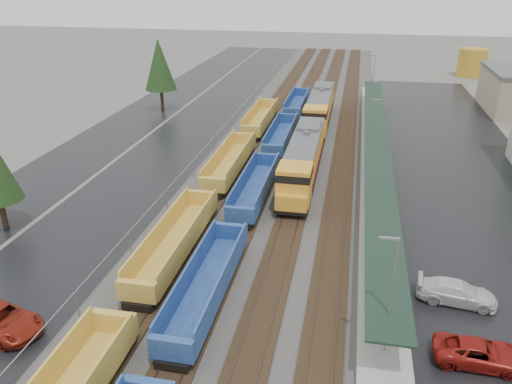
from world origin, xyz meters
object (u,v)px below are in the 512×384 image
Objects in this scene: locomotive_lead at (303,160)px; storage_tank at (472,63)px; well_string_blue at (236,227)px; parked_car_east_c at (457,293)px; parked_car_west_c at (0,319)px; parked_car_east_b at (479,353)px; locomotive_trail at (319,109)px; well_string_yellow at (176,241)px.

storage_tank is (27.91, 62.96, 0.39)m from locomotive_lead.
well_string_blue reaches higher than parked_car_east_c.
storage_tank reaches higher than parked_car_west_c.
parked_car_east_b is at bearing -170.58° from parked_car_east_c.
locomotive_lead and locomotive_trail have the same top height.
well_string_blue is (4.00, 3.24, -0.03)m from well_string_yellow.
parked_car_east_b is at bearing -74.30° from locomotive_trail.
storage_tank is at bearing 67.29° from well_string_blue.
storage_tank is at bearing -4.29° from parked_car_east_c.
well_string_blue is at bearing -106.76° from locomotive_lead.
well_string_yellow is at bearing -102.04° from locomotive_trail.
storage_tank reaches higher than locomotive_lead.
locomotive_trail is at bearing 83.34° from well_string_blue.
locomotive_lead is 21.00m from locomotive_trail.
locomotive_trail is 4.00× the size of parked_car_east_b.
well_string_blue is at bearing -96.66° from locomotive_trail.
well_string_blue is (-4.00, -34.28, -1.27)m from locomotive_trail.
locomotive_trail reaches higher than well_string_blue.
locomotive_trail is at bearing 77.96° from well_string_yellow.
parked_car_west_c is (-43.51, -90.11, -2.01)m from storage_tank.
well_string_yellow is (-8.00, -16.52, -1.24)m from locomotive_lead.
locomotive_trail reaches higher than parked_car_east_b.
locomotive_lead is 18.40m from well_string_yellow.
locomotive_lead reaches higher than well_string_blue.
parked_car_east_c is at bearing -56.22° from locomotive_lead.
parked_car_east_c is at bearing -5.85° from well_string_yellow.
storage_tank is 1.12× the size of parked_car_east_b.
parked_car_west_c is 1.14× the size of parked_car_east_c.
storage_tank is at bearing 65.68° from well_string_yellow.
locomotive_lead is 31.35m from parked_car_west_c.
locomotive_trail is at bearing 90.00° from locomotive_lead.
well_string_blue is at bearing 58.23° from parked_car_east_b.
parked_car_west_c is at bearing -129.90° from well_string_blue.
parked_car_east_c is at bearing 4.74° from parked_car_east_b.
well_string_yellow is at bearing -115.83° from locomotive_lead.
storage_tank reaches higher than well_string_yellow.
parked_car_east_c is at bearing -17.96° from well_string_blue.
parked_car_east_b is 0.98× the size of parked_car_east_c.
locomotive_trail is at bearing -123.63° from storage_tank.
locomotive_trail is 34.54m from well_string_blue.
locomotive_lead is 22.46m from parked_car_east_c.
parked_car_west_c is at bearing 97.33° from parked_car_east_b.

